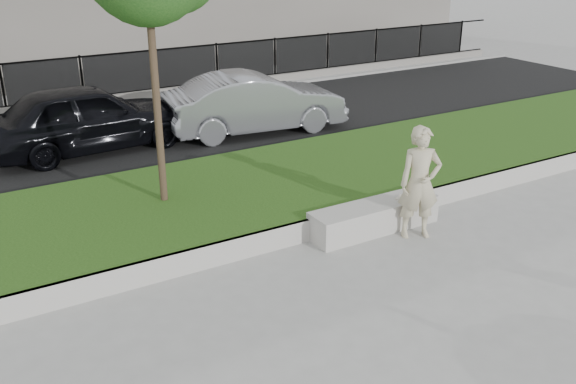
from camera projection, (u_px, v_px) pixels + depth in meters
ground at (322, 272)px, 10.10m from camera, size 90.00×90.00×0.00m
grass_bank at (237, 197)px, 12.41m from camera, size 34.00×4.00×0.40m
grass_kerb at (289, 235)px, 10.85m from camera, size 34.00×0.08×0.40m
street at (143, 135)px, 16.85m from camera, size 34.00×7.00×0.04m
far_pavement at (96, 98)px, 20.42m from camera, size 34.00×3.00×0.12m
iron_fence at (103, 89)px, 19.44m from camera, size 32.00×0.30×1.50m
stone_bench at (374, 217)px, 11.41m from camera, size 2.48×0.62×0.51m
man at (420, 183)px, 10.93m from camera, size 0.86×0.73×1.99m
book at (402, 198)px, 11.54m from camera, size 0.29×0.26×0.03m
car_dark at (88, 117)px, 15.29m from camera, size 4.94×2.24×1.64m
car_silver at (255, 103)px, 16.76m from camera, size 4.89×2.20×1.56m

